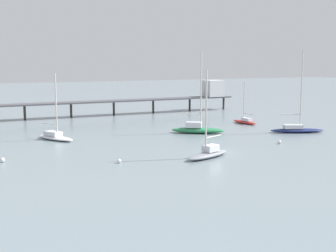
{
  "coord_description": "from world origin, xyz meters",
  "views": [
    {
      "loc": [
        -30.47,
        -51.66,
        12.39
      ],
      "look_at": [
        0.0,
        15.88,
        1.5
      ],
      "focal_mm": 48.6,
      "sensor_mm": 36.0,
      "label": 1
    }
  ],
  "objects_px": {
    "sailboat_green": "(197,128)",
    "mooring_buoy_far": "(119,161)",
    "sailboat_gray": "(208,152)",
    "mooring_buoy_inner": "(2,160)",
    "sailboat_white": "(55,136)",
    "sailboat_red": "(245,121)",
    "sailboat_navy": "(296,128)",
    "mooring_buoy_mid": "(279,142)",
    "pier": "(163,95)"
  },
  "relations": [
    {
      "from": "sailboat_green",
      "to": "mooring_buoy_far",
      "type": "relative_size",
      "value": 27.19
    },
    {
      "from": "mooring_buoy_far",
      "to": "sailboat_gray",
      "type": "bearing_deg",
      "value": -8.76
    },
    {
      "from": "sailboat_gray",
      "to": "mooring_buoy_inner",
      "type": "bearing_deg",
      "value": 161.82
    },
    {
      "from": "sailboat_white",
      "to": "sailboat_red",
      "type": "distance_m",
      "value": 37.05
    },
    {
      "from": "sailboat_navy",
      "to": "sailboat_white",
      "type": "height_order",
      "value": "sailboat_navy"
    },
    {
      "from": "sailboat_green",
      "to": "mooring_buoy_mid",
      "type": "bearing_deg",
      "value": -65.14
    },
    {
      "from": "sailboat_navy",
      "to": "mooring_buoy_mid",
      "type": "distance_m",
      "value": 11.87
    },
    {
      "from": "pier",
      "to": "sailboat_gray",
      "type": "distance_m",
      "value": 50.13
    },
    {
      "from": "sailboat_white",
      "to": "mooring_buoy_far",
      "type": "distance_m",
      "value": 19.96
    },
    {
      "from": "sailboat_navy",
      "to": "mooring_buoy_far",
      "type": "height_order",
      "value": "sailboat_navy"
    },
    {
      "from": "sailboat_green",
      "to": "mooring_buoy_far",
      "type": "distance_m",
      "value": 25.01
    },
    {
      "from": "sailboat_navy",
      "to": "mooring_buoy_inner",
      "type": "distance_m",
      "value": 47.8
    },
    {
      "from": "sailboat_green",
      "to": "sailboat_gray",
      "type": "height_order",
      "value": "sailboat_green"
    },
    {
      "from": "sailboat_navy",
      "to": "sailboat_red",
      "type": "distance_m",
      "value": 12.87
    },
    {
      "from": "sailboat_gray",
      "to": "mooring_buoy_inner",
      "type": "distance_m",
      "value": 25.34
    },
    {
      "from": "mooring_buoy_inner",
      "to": "mooring_buoy_mid",
      "type": "distance_m",
      "value": 38.56
    },
    {
      "from": "mooring_buoy_mid",
      "to": "sailboat_gray",
      "type": "bearing_deg",
      "value": -164.44
    },
    {
      "from": "sailboat_white",
      "to": "sailboat_gray",
      "type": "xyz_separation_m",
      "value": [
        15.28,
        -21.29,
        0.09
      ]
    },
    {
      "from": "sailboat_navy",
      "to": "mooring_buoy_inner",
      "type": "bearing_deg",
      "value": -175.89
    },
    {
      "from": "mooring_buoy_far",
      "to": "mooring_buoy_mid",
      "type": "xyz_separation_m",
      "value": [
        25.57,
        2.24,
        0.03
      ]
    },
    {
      "from": "pier",
      "to": "mooring_buoy_far",
      "type": "distance_m",
      "value": 53.03
    },
    {
      "from": "mooring_buoy_inner",
      "to": "sailboat_navy",
      "type": "bearing_deg",
      "value": 4.11
    },
    {
      "from": "sailboat_red",
      "to": "mooring_buoy_far",
      "type": "relative_size",
      "value": 16.15
    },
    {
      "from": "mooring_buoy_far",
      "to": "mooring_buoy_inner",
      "type": "height_order",
      "value": "mooring_buoy_inner"
    },
    {
      "from": "sailboat_white",
      "to": "mooring_buoy_mid",
      "type": "relative_size",
      "value": 18.21
    },
    {
      "from": "sailboat_green",
      "to": "sailboat_white",
      "type": "height_order",
      "value": "sailboat_green"
    },
    {
      "from": "sailboat_red",
      "to": "mooring_buoy_inner",
      "type": "distance_m",
      "value": 48.52
    },
    {
      "from": "sailboat_green",
      "to": "mooring_buoy_far",
      "type": "bearing_deg",
      "value": -140.08
    },
    {
      "from": "mooring_buoy_far",
      "to": "mooring_buoy_inner",
      "type": "distance_m",
      "value": 14.2
    },
    {
      "from": "sailboat_gray",
      "to": "mooring_buoy_inner",
      "type": "xyz_separation_m",
      "value": [
        -24.07,
        7.9,
        -0.41
      ]
    },
    {
      "from": "mooring_buoy_far",
      "to": "sailboat_green",
      "type": "bearing_deg",
      "value": 39.92
    },
    {
      "from": "pier",
      "to": "sailboat_navy",
      "type": "xyz_separation_m",
      "value": [
        8.87,
        -36.45,
        -3.38
      ]
    },
    {
      "from": "sailboat_navy",
      "to": "sailboat_red",
      "type": "bearing_deg",
      "value": 98.62
    },
    {
      "from": "mooring_buoy_mid",
      "to": "sailboat_red",
      "type": "bearing_deg",
      "value": 69.81
    },
    {
      "from": "pier",
      "to": "sailboat_gray",
      "type": "relative_size",
      "value": 5.36
    },
    {
      "from": "sailboat_white",
      "to": "mooring_buoy_far",
      "type": "bearing_deg",
      "value": -78.44
    },
    {
      "from": "sailboat_gray",
      "to": "mooring_buoy_mid",
      "type": "xyz_separation_m",
      "value": [
        14.29,
        3.98,
        -0.42
      ]
    },
    {
      "from": "mooring_buoy_far",
      "to": "sailboat_red",
      "type": "bearing_deg",
      "value": 34.11
    },
    {
      "from": "sailboat_green",
      "to": "sailboat_white",
      "type": "xyz_separation_m",
      "value": [
        -23.17,
        3.51,
        -0.19
      ]
    },
    {
      "from": "pier",
      "to": "sailboat_navy",
      "type": "distance_m",
      "value": 37.67
    },
    {
      "from": "sailboat_red",
      "to": "sailboat_white",
      "type": "bearing_deg",
      "value": -175.73
    },
    {
      "from": "sailboat_green",
      "to": "sailboat_white",
      "type": "bearing_deg",
      "value": 171.39
    },
    {
      "from": "pier",
      "to": "sailboat_green",
      "type": "height_order",
      "value": "sailboat_green"
    },
    {
      "from": "sailboat_green",
      "to": "mooring_buoy_mid",
      "type": "xyz_separation_m",
      "value": [
        6.4,
        -13.8,
        -0.52
      ]
    },
    {
      "from": "pier",
      "to": "sailboat_white",
      "type": "relative_size",
      "value": 5.79
    },
    {
      "from": "sailboat_green",
      "to": "mooring_buoy_far",
      "type": "xyz_separation_m",
      "value": [
        -19.17,
        -16.04,
        -0.55
      ]
    },
    {
      "from": "sailboat_navy",
      "to": "sailboat_white",
      "type": "bearing_deg",
      "value": 165.63
    },
    {
      "from": "sailboat_white",
      "to": "mooring_buoy_inner",
      "type": "height_order",
      "value": "sailboat_white"
    },
    {
      "from": "sailboat_white",
      "to": "pier",
      "type": "bearing_deg",
      "value": 41.44
    },
    {
      "from": "mooring_buoy_far",
      "to": "mooring_buoy_inner",
      "type": "bearing_deg",
      "value": 154.27
    }
  ]
}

